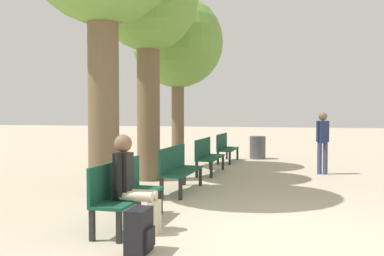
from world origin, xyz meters
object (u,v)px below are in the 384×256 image
bench_row_0 (124,189)px  trash_bin (258,147)px  bench_row_3 (225,146)px  bench_row_2 (207,154)px  person_seated (131,181)px  backpack (139,231)px  bench_row_1 (178,166)px  tree_row_2 (178,44)px  pedestrian_near (323,139)px  tree_row_1 (148,8)px

bench_row_0 → trash_bin: bench_row_0 is taller
bench_row_3 → trash_bin: size_ratio=2.10×
bench_row_2 → person_seated: 5.50m
person_seated → backpack: size_ratio=2.57×
bench_row_1 → bench_row_3: size_ratio=1.00×
bench_row_1 → backpack: 3.68m
tree_row_2 → backpack: tree_row_2 is taller
bench_row_0 → backpack: size_ratio=3.23×
tree_row_2 → pedestrian_near: size_ratio=3.08×
bench_row_0 → pedestrian_near: 6.48m
tree_row_2 → trash_bin: size_ratio=6.32×
bench_row_0 → bench_row_1: 2.61m
bench_row_2 → pedestrian_near: pedestrian_near is taller
bench_row_3 → trash_bin: (0.89, 1.17, -0.12)m
bench_row_0 → tree_row_2: tree_row_2 is taller
bench_row_0 → bench_row_3: size_ratio=1.00×
tree_row_1 → bench_row_0: bearing=-74.4°
bench_row_0 → backpack: (0.63, -1.01, -0.26)m
tree_row_1 → trash_bin: size_ratio=6.88×
trash_bin → bench_row_2: bearing=-103.2°
pedestrian_near → trash_bin: pedestrian_near is taller
bench_row_1 → bench_row_2: (0.00, 2.61, 0.00)m
backpack → bench_row_3: bearing=94.1°
trash_bin → backpack: bearing=-91.5°
bench_row_2 → tree_row_1: bearing=-127.7°
bench_row_3 → trash_bin: 1.47m
bench_row_2 → bench_row_3: size_ratio=1.00×
person_seated → trash_bin: size_ratio=1.67×
bench_row_1 → bench_row_2: size_ratio=1.00×
backpack → pedestrian_near: pedestrian_near is taller
bench_row_2 → person_seated: (0.23, -5.49, 0.17)m
backpack → trash_bin: (0.26, 10.00, 0.14)m
bench_row_3 → bench_row_2: bearing=-90.0°
backpack → pedestrian_near: 7.20m
tree_row_1 → backpack: (1.70, -4.84, -3.68)m
backpack → bench_row_1: bearing=99.9°
backpack → person_seated: bearing=118.6°
person_seated → pedestrian_near: (2.61, 6.08, 0.23)m
bench_row_3 → tree_row_2: (-1.07, -1.63, 2.99)m
bench_row_3 → bench_row_1: bearing=-90.0°
bench_row_2 → bench_row_0: bearing=-90.0°
person_seated → backpack: (0.40, -0.73, -0.43)m
backpack → pedestrian_near: (2.21, 6.82, 0.65)m
bench_row_0 → tree_row_1: bearing=105.6°
tree_row_2 → tree_row_1: bearing=-90.0°
person_seated → pedestrian_near: pedestrian_near is taller
bench_row_0 → pedestrian_near: size_ratio=1.02×
bench_row_0 → tree_row_1: 5.25m
bench_row_3 → trash_bin: bench_row_3 is taller
pedestrian_near → trash_bin: 3.77m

